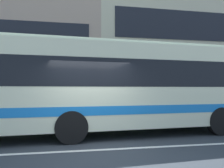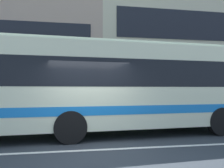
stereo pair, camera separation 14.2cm
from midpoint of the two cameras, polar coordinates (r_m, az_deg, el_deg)
name	(u,v)px [view 1 (the left image)]	position (r m, az deg, el deg)	size (l,w,h in m)	color
ground_plane	(95,150)	(6.44, -4.99, -16.15)	(160.00, 160.00, 0.00)	#2D3339
lane_centre_line	(95,150)	(6.43, -4.99, -16.12)	(60.00, 0.16, 0.01)	silver
hedge_row_far	(118,112)	(11.84, 1.16, -7.12)	(21.26, 1.10, 0.91)	#2F6223
apartment_block_right	(218,49)	(25.56, 24.90, 7.85)	(25.12, 8.76, 11.35)	#BBB699
transit_bus	(88,85)	(8.25, -6.42, -0.18)	(11.36, 3.24, 3.29)	beige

